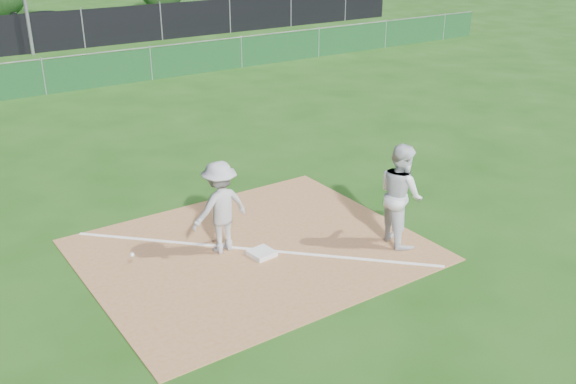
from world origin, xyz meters
The scene contains 8 objects.
ground centered at (0.00, 10.00, 0.00)m, with size 90.00×90.00×0.00m, color #17410D.
infield_dirt centered at (0.00, 1.00, 0.01)m, with size 6.00×5.00×0.02m, color #92623A.
foul_line centered at (0.00, 1.00, 0.03)m, with size 0.08×7.00×0.01m, color white.
green_fence centered at (0.00, 15.00, 0.60)m, with size 44.00×0.05×1.20m, color #0F3817.
first_base centered at (0.01, 0.72, 0.06)m, with size 0.42×0.42×0.09m, color silver.
play_at_first centered at (-0.49, 1.32, 0.89)m, with size 2.48×0.76×1.75m.
runner centered at (2.49, -0.25, 0.98)m, with size 0.96×0.75×1.97m, color silver.
car_right centered at (3.97, 27.98, 0.61)m, with size 1.67×4.11×1.19m, color black.
Camera 1 is at (-5.44, -8.13, 5.72)m, focal length 40.00 mm.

